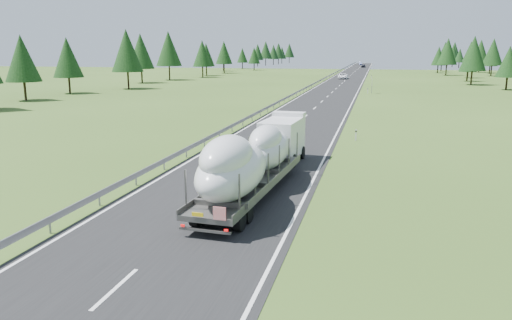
% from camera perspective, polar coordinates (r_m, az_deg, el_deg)
% --- Properties ---
extents(ground, '(400.00, 400.00, 0.00)m').
position_cam_1_polar(ground, '(17.62, -15.76, -14.01)').
color(ground, '#324C19').
rests_on(ground, ground).
extents(road_surface, '(10.00, 400.00, 0.02)m').
position_cam_1_polar(road_surface, '(114.18, 9.55, 8.41)').
color(road_surface, black).
rests_on(road_surface, ground).
extents(guardrail, '(0.10, 400.00, 0.76)m').
position_cam_1_polar(guardrail, '(114.58, 6.88, 8.80)').
color(guardrail, slate).
rests_on(guardrail, ground).
extents(marker_posts, '(0.13, 350.08, 1.00)m').
position_cam_1_polar(marker_posts, '(168.80, 13.17, 9.69)').
color(marker_posts, silver).
rests_on(marker_posts, ground).
extents(highway_sign, '(0.08, 0.90, 2.60)m').
position_cam_1_polar(highway_sign, '(93.83, 13.12, 8.52)').
color(highway_sign, slate).
rests_on(highway_sign, ground).
extents(tree_line_right, '(25.43, 329.48, 12.41)m').
position_cam_1_polar(tree_line_right, '(141.02, 27.25, 10.73)').
color(tree_line_right, black).
rests_on(tree_line_right, ground).
extents(tree_line_left, '(14.56, 329.39, 12.61)m').
position_cam_1_polar(tree_line_left, '(152.96, -6.96, 12.10)').
color(tree_line_left, black).
rests_on(tree_line_left, ground).
extents(boat_truck, '(3.32, 17.99, 3.97)m').
position_cam_1_polar(boat_truck, '(27.36, 0.10, 0.61)').
color(boat_truck, silver).
rests_on(boat_truck, ground).
extents(distant_van, '(2.63, 5.55, 1.53)m').
position_cam_1_polar(distant_van, '(140.42, 9.91, 9.43)').
color(distant_van, white).
rests_on(distant_van, ground).
extents(distant_car_dark, '(2.05, 4.38, 1.45)m').
position_cam_1_polar(distant_car_dark, '(236.25, 12.17, 10.48)').
color(distant_car_dark, black).
rests_on(distant_car_dark, ground).
extents(distant_car_blue, '(1.78, 4.57, 1.49)m').
position_cam_1_polar(distant_car_blue, '(275.96, 11.85, 10.74)').
color(distant_car_blue, '#1A244A').
rests_on(distant_car_blue, ground).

